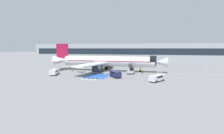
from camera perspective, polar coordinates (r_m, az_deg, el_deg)
ground_plane at (r=67.49m, az=-1.95°, el=-1.25°), size 600.00×600.00×0.00m
apron_leadline_yellow at (r=66.91m, az=-1.29°, el=-1.31°), size 79.02×2.23×0.01m
apron_stand_patch_blue at (r=55.60m, az=-4.53°, el=-2.86°), size 6.96×11.05×0.01m
apron_walkway_bar_0 at (r=50.91m, az=-9.24°, el=-3.77°), size 0.44×3.60×0.01m
apron_walkway_bar_1 at (r=50.46m, az=-7.99°, el=-3.84°), size 0.44×3.60×0.01m
apron_walkway_bar_2 at (r=50.03m, az=-6.71°, el=-3.91°), size 0.44×3.60×0.01m
apron_walkway_bar_3 at (r=49.62m, az=-5.41°, el=-3.97°), size 0.44×3.60×0.01m
airliner at (r=66.72m, az=-1.83°, el=1.85°), size 44.96×34.52×10.52m
boarding_stairs_forward at (r=60.33m, az=6.29°, el=-1.19°), size 2.32×5.28×4.30m
fuel_tanker at (r=87.88m, az=-3.24°, el=1.58°), size 4.17×11.00×3.35m
service_van_0 at (r=47.31m, az=14.47°, el=-3.35°), size 4.23×5.34×1.72m
service_van_1 at (r=52.10m, az=1.12°, el=-2.19°), size 4.34×4.87×1.88m
service_van_2 at (r=60.01m, az=-18.30°, el=-1.45°), size 3.34×5.65×1.77m
baggage_cart at (r=64.74m, az=-10.08°, el=-1.43°), size 2.99×2.45×0.87m
ground_crew_0 at (r=67.05m, az=-12.83°, el=-0.59°), size 0.43×0.48×1.74m
ground_crew_1 at (r=64.57m, az=-6.47°, el=-0.68°), size 0.48×0.44×1.82m
ground_crew_2 at (r=61.29m, az=9.94°, el=-1.07°), size 0.39×0.49×1.87m
traffic_cone_0 at (r=61.67m, az=-14.41°, el=-1.92°), size 0.44×0.44×0.49m
traffic_cone_1 at (r=57.80m, az=-2.20°, el=-2.26°), size 0.44×0.44×0.49m
traffic_cone_2 at (r=58.57m, az=-0.81°, el=-2.04°), size 0.62×0.62×0.69m
terminal_building at (r=125.54m, az=3.92°, el=4.88°), size 136.52×12.10×11.77m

